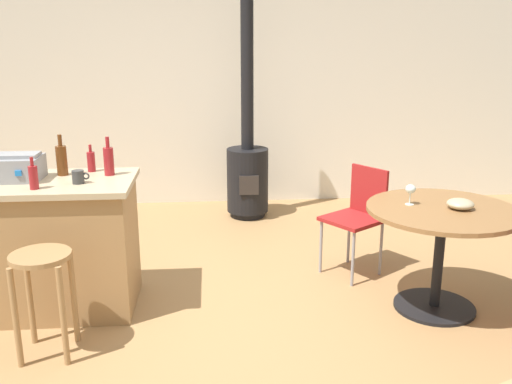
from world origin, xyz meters
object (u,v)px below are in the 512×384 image
Objects in this scene: wood_stove at (248,166)px; bottle_1 at (33,177)px; dining_table at (441,232)px; toolbox at (9,167)px; serving_bowl at (460,204)px; folding_chair_near at (358,212)px; bottle_4 at (109,160)px; bottle_3 at (62,160)px; wooden_stool at (43,280)px; wine_glass at (411,190)px; cup_0 at (78,177)px; bottle_0 at (91,161)px; kitchen_island at (26,246)px.

bottle_1 is (-1.51, -2.21, 0.46)m from wood_stove.
dining_table is 2.42× the size of toolbox.
dining_table is at bearing 165.79° from serving_bowl.
folding_chair_near is at bearing 119.88° from dining_table.
toolbox is 0.66m from bottle_4.
folding_chair_near is at bearing 7.31° from bottle_3.
serving_bowl is at bearing -1.31° from bottle_1.
serving_bowl reaches higher than wooden_stool.
folding_chair_near is 6.02× the size of wine_glass.
wood_stove is 2.47m from cup_0.
bottle_0 is (0.50, 0.21, -0.01)m from toolbox.
dining_table is 7.19× the size of wine_glass.
bottle_3 is (0.25, 0.15, 0.57)m from kitchen_island.
bottle_3 is 0.33m from bottle_4.
cup_0 is at bearing 175.83° from serving_bowl.
kitchen_island is at bearing 167.51° from cup_0.
bottle_0 is 2.60m from serving_bowl.
bottle_3 is at bearing 92.46° from wooden_stool.
toolbox is 3.71× the size of cup_0.
wine_glass is (2.41, -0.31, -0.19)m from bottle_3.
wood_stove is at bearing 58.87° from cup_0.
kitchen_island is 7.29× the size of bottle_1.
dining_table is 3.59× the size of bottle_3.
kitchen_island is 2.34× the size of wooden_stool.
kitchen_island is 2.69m from wine_glass.
bottle_3 reaches higher than dining_table.
serving_bowl is at bearing -14.21° from dining_table.
wood_stove is 19.89× the size of cup_0.
bottle_0 reaches higher than wooden_stool.
dining_table is at bearing 8.36° from wooden_stool.
wooden_stool is at bearing -99.45° from bottle_0.
bottle_1 is (0.24, -0.26, -0.01)m from toolbox.
wine_glass is at bearing 157.70° from serving_bowl.
dining_table is 2.73m from bottle_1.
serving_bowl is (2.97, -0.28, 0.31)m from kitchen_island.
wine_glass is 0.34m from serving_bowl.
bottle_0 is (-2.43, 0.50, 0.43)m from dining_table.
wine_glass is at bearing -7.73° from bottle_4.
bottle_1 reaches higher than serving_bowl.
bottle_3 is (0.32, 0.11, 0.02)m from toolbox.
cup_0 reaches higher than wooden_stool.
serving_bowl is (2.80, -0.06, -0.23)m from bottle_1.
bottle_3 is (-2.21, -0.28, 0.53)m from folding_chair_near.
wooden_stool is 3.12× the size of bottle_1.
bottle_1 is at bearing -178.59° from wine_glass.
cup_0 is at bearing -121.13° from wood_stove.
folding_chair_near is at bearing 26.12° from wooden_stool.
bottle_0 is (-2.03, -0.19, 0.50)m from folding_chair_near.
folding_chair_near is 1.75m from wood_stove.
serving_bowl is (2.53, -0.53, -0.22)m from bottle_0.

